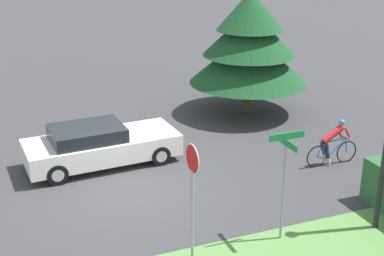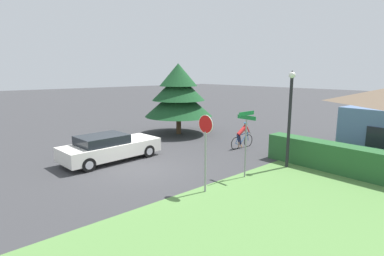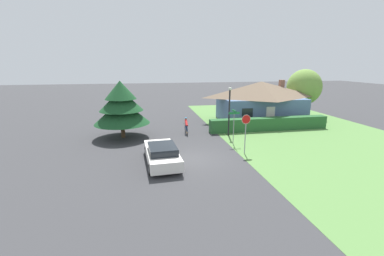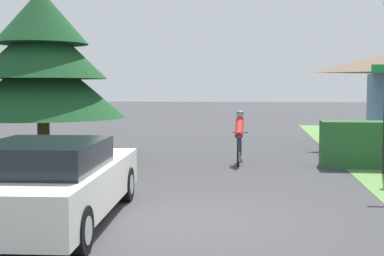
% 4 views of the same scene
% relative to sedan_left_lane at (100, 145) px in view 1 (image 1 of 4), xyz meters
% --- Properties ---
extents(ground_plane, '(140.00, 140.00, 0.00)m').
position_rel_sedan_left_lane_xyz_m(ground_plane, '(2.05, 0.38, -0.66)').
color(ground_plane, '#38383A').
extents(sedan_left_lane, '(2.18, 4.87, 1.33)m').
position_rel_sedan_left_lane_xyz_m(sedan_left_lane, '(0.00, 0.00, 0.00)').
color(sedan_left_lane, silver).
rests_on(sedan_left_lane, ground).
extents(cyclist, '(0.44, 1.83, 1.49)m').
position_rel_sedan_left_lane_xyz_m(cyclist, '(2.69, 6.80, 0.06)').
color(cyclist, black).
rests_on(cyclist, ground).
extents(stop_sign, '(0.66, 0.07, 2.82)m').
position_rel_sedan_left_lane_xyz_m(stop_sign, '(5.90, 0.81, 1.30)').
color(stop_sign, gray).
rests_on(stop_sign, ground).
extents(street_name_sign, '(0.90, 0.90, 2.74)m').
position_rel_sedan_left_lane_xyz_m(street_name_sign, '(5.86, 3.12, 1.23)').
color(street_name_sign, gray).
rests_on(street_name_sign, ground).
extents(conifer_tall_near, '(4.67, 4.67, 4.87)m').
position_rel_sedan_left_lane_xyz_m(conifer_tall_near, '(-2.88, 6.65, 2.15)').
color(conifer_tall_near, '#4C3823').
rests_on(conifer_tall_near, ground).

